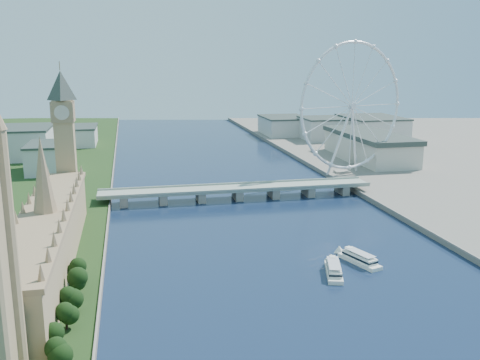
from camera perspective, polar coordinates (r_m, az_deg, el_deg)
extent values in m
cube|color=tan|center=(298.87, -19.78, -6.23)|extent=(24.00, 200.00, 28.00)
cone|color=#937A59|center=(289.66, -20.31, 0.53)|extent=(12.00, 12.00, 40.00)
cube|color=tan|center=(396.76, -18.05, 2.34)|extent=(13.00, 13.00, 80.00)
cube|color=#937A59|center=(392.60, -18.37, 6.94)|extent=(15.00, 15.00, 14.00)
pyramid|color=#2D3833|center=(391.08, -18.66, 11.02)|extent=(20.02, 20.02, 20.00)
cube|color=gray|center=(431.33, -0.28, -0.91)|extent=(220.00, 22.00, 2.00)
cube|color=gray|center=(424.20, -12.28, -2.11)|extent=(6.00, 20.00, 7.50)
cube|color=gray|center=(424.86, -8.24, -1.92)|extent=(6.00, 20.00, 7.50)
cube|color=gray|center=(427.64, -4.22, -1.72)|extent=(6.00, 20.00, 7.50)
cube|color=gray|center=(432.48, -0.28, -1.52)|extent=(6.00, 20.00, 7.50)
cube|color=gray|center=(439.32, 3.56, -1.32)|extent=(6.00, 20.00, 7.50)
cube|color=gray|center=(448.06, 7.26, -1.12)|extent=(6.00, 20.00, 7.50)
cube|color=gray|center=(458.61, 10.80, -0.92)|extent=(6.00, 20.00, 7.50)
torus|color=silver|center=(510.21, 11.87, 7.72)|extent=(113.60, 39.12, 118.60)
cylinder|color=silver|center=(510.21, 11.87, 7.72)|extent=(7.25, 6.61, 6.00)
cube|color=gray|center=(527.27, 10.82, 0.88)|extent=(14.00, 10.00, 2.00)
cube|color=beige|center=(553.91, -19.58, 2.20)|extent=(40.00, 60.00, 26.00)
cube|color=beige|center=(647.55, -22.11, 3.70)|extent=(60.00, 80.00, 32.00)
cube|color=beige|center=(720.06, -17.07, 4.49)|extent=(50.00, 70.00, 22.00)
cube|color=beige|center=(745.31, 9.01, 5.39)|extent=(60.00, 60.00, 28.00)
cube|color=beige|center=(750.60, 13.86, 5.31)|extent=(70.00, 90.00, 30.00)
cube|color=beige|center=(789.16, 4.73, 5.76)|extent=(60.00, 80.00, 24.00)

